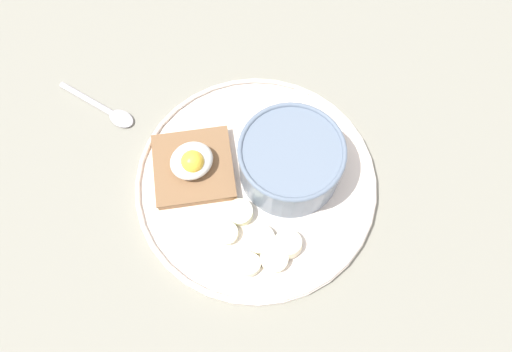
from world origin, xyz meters
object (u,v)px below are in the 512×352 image
banana_slice_left (288,244)px  banana_slice_right (240,212)px  oatmeal_bowl (291,161)px  banana_slice_back (227,233)px  toast_slice (193,167)px  banana_slice_front (260,239)px  banana_slice_outer (274,259)px  poached_egg (192,161)px  spoon (105,109)px  banana_slice_inner (249,264)px

banana_slice_left → banana_slice_right: size_ratio=1.30×
oatmeal_bowl → banana_slice_back: size_ratio=3.18×
toast_slice → banana_slice_front: size_ratio=2.68×
banana_slice_left → banana_slice_outer: size_ratio=0.90×
toast_slice → banana_slice_outer: (1.64, -15.49, -0.10)cm
poached_egg → spoon: 16.26cm
banana_slice_back → banana_slice_outer: size_ratio=0.85×
banana_slice_front → banana_slice_left: size_ratio=1.15×
banana_slice_back → banana_slice_left: bearing=-45.4°
toast_slice → spoon: bearing=109.3°
banana_slice_front → banana_slice_left: bearing=-45.4°
toast_slice → banana_slice_right: size_ratio=4.02×
poached_egg → banana_slice_outer: (1.66, -15.35, -2.30)cm
banana_slice_right → banana_slice_inner: (-2.73, -5.89, -0.21)cm
oatmeal_bowl → poached_egg: oatmeal_bowl is taller
toast_slice → banana_slice_back: same height
oatmeal_bowl → spoon: (-15.18, 21.95, -3.87)cm
oatmeal_bowl → poached_egg: (-10.00, 6.96, -0.23)cm
banana_slice_left → banana_slice_back: size_ratio=1.06×
poached_egg → banana_slice_front: 12.75cm
toast_slice → banana_slice_outer: bearing=-84.0°
banana_slice_front → banana_slice_back: banana_slice_back is taller
banana_slice_front → banana_slice_right: 4.15cm
oatmeal_bowl → banana_slice_inner: bearing=-147.3°
oatmeal_bowl → banana_slice_left: (-5.98, -7.88, -2.47)cm
banana_slice_front → spoon: bearing=104.0°
oatmeal_bowl → banana_slice_front: size_ratio=2.61×
banana_slice_front → banana_slice_inner: 3.31cm
oatmeal_bowl → banana_slice_back: (-11.25, -2.52, -2.59)cm
poached_egg → banana_slice_left: 15.54cm
banana_slice_back → spoon: bearing=99.1°
banana_slice_front → spoon: 28.25cm
oatmeal_bowl → banana_slice_back: 11.81cm
poached_egg → banana_slice_inner: size_ratio=1.39×
banana_slice_outer → banana_slice_back: bearing=116.4°
banana_slice_back → spoon: size_ratio=0.34×
banana_slice_back → banana_slice_outer: same height
oatmeal_bowl → banana_slice_inner: oatmeal_bowl is taller
oatmeal_bowl → toast_slice: size_ratio=0.97×
oatmeal_bowl → banana_slice_outer: 12.09cm
banana_slice_front → banana_slice_outer: size_ratio=1.04×
banana_slice_back → banana_slice_right: 3.04cm
spoon → poached_egg: bearing=-71.0°
banana_slice_front → banana_slice_outer: 2.94cm
banana_slice_outer → banana_slice_front: bearing=90.6°
toast_slice → banana_slice_right: 8.55cm
oatmeal_bowl → banana_slice_outer: size_ratio=2.71×
banana_slice_inner → banana_slice_outer: bearing=-22.7°
banana_slice_back → banana_slice_outer: 6.54cm
banana_slice_front → banana_slice_outer: banana_slice_outer is taller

